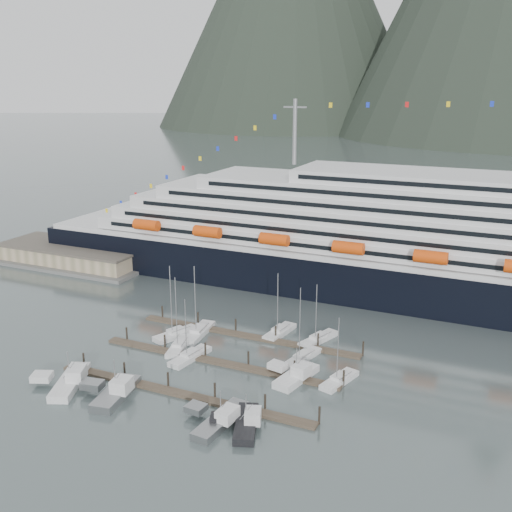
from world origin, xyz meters
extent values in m
plane|color=#4E5B5B|center=(0.00, 0.00, 0.00)|extent=(1600.00, 1600.00, 0.00)
cube|color=black|center=(25.00, 55.00, 4.00)|extent=(210.00, 28.00, 12.00)
cube|color=silver|center=(25.00, 55.00, 10.50)|extent=(205.80, 27.44, 1.50)
cube|color=silver|center=(30.00, 55.00, 13.10)|extent=(185.00, 26.00, 3.20)
cube|color=black|center=(30.00, 41.95, 13.26)|extent=(175.75, 0.20, 1.00)
cube|color=silver|center=(32.00, 55.00, 16.30)|extent=(180.00, 25.00, 3.20)
cube|color=black|center=(32.00, 42.45, 16.46)|extent=(171.00, 0.20, 1.00)
cube|color=silver|center=(34.00, 55.00, 19.50)|extent=(172.00, 24.00, 3.20)
cube|color=black|center=(34.00, 42.95, 19.66)|extent=(163.40, 0.20, 1.00)
cube|color=silver|center=(36.00, 55.00, 22.70)|extent=(160.00, 23.00, 3.20)
cube|color=black|center=(36.00, 43.45, 22.86)|extent=(152.00, 0.20, 1.00)
cube|color=silver|center=(38.00, 55.00, 25.80)|extent=(140.00, 22.00, 3.00)
cube|color=black|center=(38.00, 43.95, 25.95)|extent=(133.00, 0.20, 1.00)
cube|color=silver|center=(40.00, 55.00, 28.80)|extent=(95.00, 20.00, 3.00)
cube|color=black|center=(40.00, 44.95, 28.95)|extent=(90.25, 0.20, 1.00)
cylinder|color=gray|center=(-10.00, 55.00, 38.30)|extent=(1.00, 1.00, 16.00)
cylinder|color=#E5470C|center=(-45.00, 40.00, 14.50)|extent=(7.00, 2.80, 2.80)
cylinder|color=#E5470C|center=(-27.00, 40.00, 14.50)|extent=(7.00, 2.80, 2.80)
cylinder|color=#E5470C|center=(-9.00, 40.00, 14.50)|extent=(7.00, 2.80, 2.80)
cylinder|color=#E5470C|center=(9.00, 40.00, 14.50)|extent=(7.00, 2.80, 2.80)
cylinder|color=#E5470C|center=(27.00, 40.00, 14.50)|extent=(7.00, 2.80, 2.80)
cube|color=#595956|center=(-72.00, 42.00, 0.30)|extent=(46.00, 20.00, 1.20)
cube|color=#978B66|center=(-72.00, 42.00, 2.50)|extent=(42.00, 16.00, 5.00)
cube|color=#595147|center=(-72.00, 42.00, 5.20)|extent=(43.00, 17.00, 0.60)
cube|color=#463A2D|center=(-5.00, -10.00, 0.25)|extent=(48.00, 2.00, 0.50)
cylinder|color=black|center=(-26.00, -8.90, 1.40)|extent=(0.36, 0.36, 3.20)
cylinder|color=black|center=(-17.00, -8.90, 1.40)|extent=(0.36, 0.36, 3.20)
cylinder|color=black|center=(-8.00, -8.90, 1.40)|extent=(0.36, 0.36, 3.20)
cylinder|color=black|center=(1.00, -8.90, 1.40)|extent=(0.36, 0.36, 3.20)
cylinder|color=black|center=(10.00, -8.90, 1.40)|extent=(0.36, 0.36, 3.20)
cylinder|color=black|center=(19.00, -8.90, 1.40)|extent=(0.36, 0.36, 3.20)
cube|color=#463A2D|center=(-5.00, 3.00, 0.25)|extent=(48.00, 2.00, 0.50)
cylinder|color=black|center=(-26.00, 4.10, 1.40)|extent=(0.36, 0.36, 3.20)
cylinder|color=black|center=(-17.00, 4.10, 1.40)|extent=(0.36, 0.36, 3.20)
cylinder|color=black|center=(-8.00, 4.10, 1.40)|extent=(0.36, 0.36, 3.20)
cylinder|color=black|center=(1.00, 4.10, 1.40)|extent=(0.36, 0.36, 3.20)
cylinder|color=black|center=(10.00, 4.10, 1.40)|extent=(0.36, 0.36, 3.20)
cylinder|color=black|center=(19.00, 4.10, 1.40)|extent=(0.36, 0.36, 3.20)
cube|color=#463A2D|center=(-5.00, 16.00, 0.25)|extent=(48.00, 2.00, 0.50)
cylinder|color=black|center=(-26.00, 17.10, 1.40)|extent=(0.36, 0.36, 3.20)
cylinder|color=black|center=(-17.00, 17.10, 1.40)|extent=(0.36, 0.36, 3.20)
cylinder|color=black|center=(-8.00, 17.10, 1.40)|extent=(0.36, 0.36, 3.20)
cylinder|color=black|center=(1.00, 17.10, 1.40)|extent=(0.36, 0.36, 3.20)
cylinder|color=black|center=(10.00, 17.10, 1.40)|extent=(0.36, 0.36, 3.20)
cylinder|color=black|center=(19.00, 17.10, 1.40)|extent=(0.36, 0.36, 3.20)
cube|color=silver|center=(-18.20, 10.20, 0.25)|extent=(6.41, 10.37, 1.56)
cube|color=silver|center=(-18.20, 10.20, 1.28)|extent=(3.37, 4.08, 0.89)
cylinder|color=gray|center=(-18.57, 9.27, 8.18)|extent=(0.18, 0.18, 14.35)
cube|color=silver|center=(-14.62, 5.48, 0.25)|extent=(4.91, 10.34, 1.40)
cube|color=silver|center=(-14.62, 5.48, 1.15)|extent=(2.78, 3.88, 0.80)
cylinder|color=gray|center=(-14.39, 4.51, 7.94)|extent=(0.16, 0.16, 14.09)
cube|color=silver|center=(-10.33, 2.39, 0.25)|extent=(4.27, 10.25, 1.47)
cube|color=silver|center=(-10.33, 2.39, 1.20)|extent=(2.62, 3.77, 0.84)
cylinder|color=gray|center=(-10.49, 1.41, 6.60)|extent=(0.17, 0.17, 11.32)
cube|color=silver|center=(9.08, 10.58, 0.25)|extent=(4.65, 10.60, 1.31)
cube|color=silver|center=(9.08, 10.58, 1.08)|extent=(2.62, 3.93, 0.75)
cylinder|color=gray|center=(8.85, 9.58, 7.77)|extent=(0.15, 0.15, 13.84)
cube|color=silver|center=(-14.45, 12.73, 0.25)|extent=(4.21, 11.71, 1.60)
cube|color=silver|center=(-14.45, 12.73, 1.32)|extent=(2.72, 4.23, 0.92)
cylinder|color=gray|center=(-14.33, 11.60, 8.12)|extent=(0.18, 0.18, 14.18)
cube|color=silver|center=(0.70, 20.00, 0.25)|extent=(4.02, 9.92, 1.50)
cube|color=silver|center=(0.70, 20.00, 1.23)|extent=(2.56, 3.62, 0.86)
cylinder|color=gray|center=(0.58, 19.04, 7.24)|extent=(0.17, 0.17, 12.55)
cube|color=silver|center=(9.15, 20.00, 0.25)|extent=(5.77, 10.62, 1.38)
cube|color=silver|center=(9.15, 20.00, 1.13)|extent=(3.04, 4.06, 0.79)
cylinder|color=gray|center=(8.81, 19.02, 6.62)|extent=(0.16, 0.16, 11.46)
cube|color=silver|center=(18.00, 5.02, 0.25)|extent=(4.91, 9.33, 1.39)
cube|color=silver|center=(18.00, 5.02, 1.15)|extent=(2.76, 3.56, 0.80)
cylinder|color=gray|center=(17.76, 4.16, 6.65)|extent=(0.16, 0.16, 11.51)
cube|color=silver|center=(-23.98, -15.00, 0.35)|extent=(8.12, 13.05, 1.95)
cube|color=silver|center=(-28.43, -16.86, 1.56)|extent=(4.13, 3.85, 1.17)
cube|color=silver|center=(-22.81, -14.51, 2.24)|extent=(3.98, 4.56, 2.15)
cube|color=black|center=(-22.81, -14.51, 3.02)|extent=(3.71, 4.25, 0.49)
cylinder|color=gray|center=(-23.98, -15.00, 3.90)|extent=(0.16, 0.16, 4.88)
cube|color=gray|center=(-14.26, -15.00, 0.35)|extent=(5.54, 11.86, 2.07)
cube|color=gray|center=(-18.54, -15.70, 1.66)|extent=(3.89, 3.05, 1.24)
cube|color=silver|center=(-13.13, -14.81, 2.39)|extent=(3.42, 3.85, 2.28)
cube|color=black|center=(-13.13, -14.81, 3.22)|extent=(3.18, 3.59, 0.52)
cylinder|color=gray|center=(-14.26, -15.00, 4.15)|extent=(0.17, 0.17, 5.19)
cube|color=gray|center=(5.28, -15.00, 0.35)|extent=(4.17, 12.32, 1.73)
cube|color=gray|center=(0.70, -14.59, 1.38)|extent=(3.16, 2.91, 1.04)
cube|color=silver|center=(6.48, -15.11, 1.99)|extent=(2.73, 3.83, 1.90)
cube|color=black|center=(6.48, -15.11, 2.68)|extent=(2.54, 3.57, 0.43)
cylinder|color=gray|center=(5.28, -15.00, 3.45)|extent=(0.14, 0.14, 4.32)
cube|color=black|center=(9.20, -14.27, 0.35)|extent=(6.54, 10.82, 1.73)
cube|color=black|center=(5.50, -15.64, 1.39)|extent=(3.56, 3.17, 1.04)
cube|color=silver|center=(10.17, -13.91, 1.99)|extent=(3.36, 3.77, 1.90)
cube|color=black|center=(10.17, -13.91, 2.68)|extent=(3.12, 3.51, 0.43)
cylinder|color=gray|center=(9.20, -14.27, 3.46)|extent=(0.14, 0.14, 4.33)
cube|color=silver|center=(10.81, 2.94, 0.35)|extent=(5.38, 10.83, 1.88)
cube|color=silver|center=(6.95, 3.72, 1.51)|extent=(3.59, 2.87, 1.13)
cube|color=silver|center=(11.82, 2.73, 2.17)|extent=(3.20, 3.57, 2.07)
cube|color=black|center=(11.82, 2.73, 2.92)|extent=(2.98, 3.33, 0.47)
cylinder|color=gray|center=(10.81, 2.94, 3.77)|extent=(0.15, 0.15, 4.71)
camera|label=1|loc=(43.45, -86.18, 50.28)|focal=42.00mm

